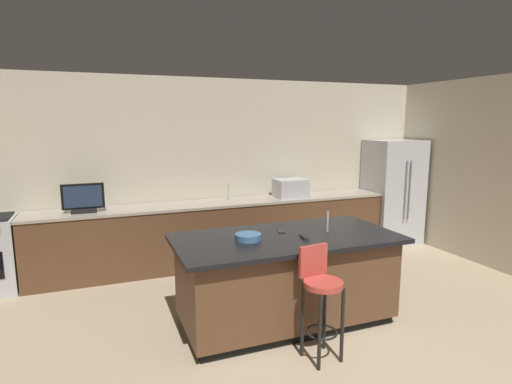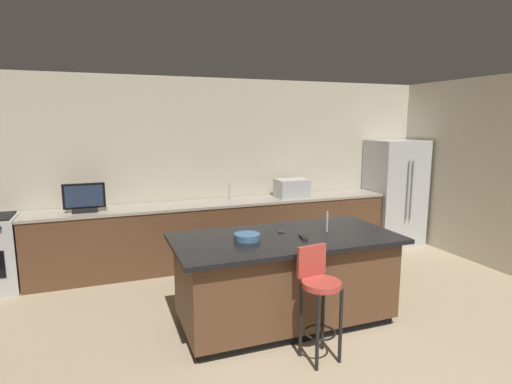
{
  "view_description": "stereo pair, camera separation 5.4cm",
  "coord_description": "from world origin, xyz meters",
  "px_view_note": "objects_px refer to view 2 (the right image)",
  "views": [
    {
      "loc": [
        -1.7,
        -1.57,
        2.07
      ],
      "look_at": [
        0.04,
        2.89,
        1.25
      ],
      "focal_mm": 28.85,
      "sensor_mm": 36.0,
      "label": 1
    },
    {
      "loc": [
        -1.65,
        -1.59,
        2.07
      ],
      "look_at": [
        0.04,
        2.89,
        1.25
      ],
      "focal_mm": 28.85,
      "sensor_mm": 36.0,
      "label": 2
    }
  ],
  "objects_px": {
    "kitchen_island": "(285,279)",
    "bar_stool_center": "(319,293)",
    "cell_phone": "(280,231)",
    "fruit_bowl": "(247,237)",
    "microwave": "(292,188)",
    "tv_remote": "(303,237)",
    "refrigerator": "(394,192)",
    "tv_monitor": "(84,199)"
  },
  "relations": [
    {
      "from": "refrigerator",
      "to": "tv_remote",
      "type": "xyz_separation_m",
      "value": [
        -2.81,
        -2.1,
        0.05
      ]
    },
    {
      "from": "bar_stool_center",
      "to": "fruit_bowl",
      "type": "distance_m",
      "value": 0.89
    },
    {
      "from": "refrigerator",
      "to": "microwave",
      "type": "distance_m",
      "value": 1.92
    },
    {
      "from": "tv_monitor",
      "to": "tv_remote",
      "type": "distance_m",
      "value": 2.94
    },
    {
      "from": "bar_stool_center",
      "to": "tv_remote",
      "type": "relative_size",
      "value": 5.89
    },
    {
      "from": "refrigerator",
      "to": "bar_stool_center",
      "type": "height_order",
      "value": "refrigerator"
    },
    {
      "from": "kitchen_island",
      "to": "tv_monitor",
      "type": "height_order",
      "value": "tv_monitor"
    },
    {
      "from": "fruit_bowl",
      "to": "cell_phone",
      "type": "xyz_separation_m",
      "value": [
        0.43,
        0.17,
        -0.03
      ]
    },
    {
      "from": "tv_monitor",
      "to": "cell_phone",
      "type": "bearing_deg",
      "value": -42.16
    },
    {
      "from": "microwave",
      "to": "bar_stool_center",
      "type": "bearing_deg",
      "value": -110.74
    },
    {
      "from": "cell_phone",
      "to": "microwave",
      "type": "bearing_deg",
      "value": 79.15
    },
    {
      "from": "cell_phone",
      "to": "fruit_bowl",
      "type": "bearing_deg",
      "value": -140.38
    },
    {
      "from": "cell_phone",
      "to": "bar_stool_center",
      "type": "bearing_deg",
      "value": -73.87
    },
    {
      "from": "refrigerator",
      "to": "bar_stool_center",
      "type": "xyz_separation_m",
      "value": [
        -2.94,
        -2.67,
        -0.28
      ]
    },
    {
      "from": "fruit_bowl",
      "to": "tv_remote",
      "type": "xyz_separation_m",
      "value": [
        0.54,
        -0.14,
        -0.02
      ]
    },
    {
      "from": "kitchen_island",
      "to": "cell_phone",
      "type": "relative_size",
      "value": 15.15
    },
    {
      "from": "tv_monitor",
      "to": "bar_stool_center",
      "type": "relative_size",
      "value": 0.51
    },
    {
      "from": "bar_stool_center",
      "to": "cell_phone",
      "type": "bearing_deg",
      "value": 80.39
    },
    {
      "from": "tv_monitor",
      "to": "fruit_bowl",
      "type": "height_order",
      "value": "tv_monitor"
    },
    {
      "from": "refrigerator",
      "to": "bar_stool_center",
      "type": "bearing_deg",
      "value": -137.77
    },
    {
      "from": "cell_phone",
      "to": "refrigerator",
      "type": "bearing_deg",
      "value": 49.34
    },
    {
      "from": "kitchen_island",
      "to": "tv_remote",
      "type": "height_order",
      "value": "tv_remote"
    },
    {
      "from": "cell_phone",
      "to": "tv_remote",
      "type": "bearing_deg",
      "value": -53.53
    },
    {
      "from": "bar_stool_center",
      "to": "fruit_bowl",
      "type": "bearing_deg",
      "value": 111.72
    },
    {
      "from": "tv_monitor",
      "to": "fruit_bowl",
      "type": "bearing_deg",
      "value": -51.9
    },
    {
      "from": "cell_phone",
      "to": "tv_remote",
      "type": "relative_size",
      "value": 0.88
    },
    {
      "from": "kitchen_island",
      "to": "tv_remote",
      "type": "bearing_deg",
      "value": -46.46
    },
    {
      "from": "tv_remote",
      "to": "fruit_bowl",
      "type": "bearing_deg",
      "value": 175.42
    },
    {
      "from": "tv_remote",
      "to": "refrigerator",
      "type": "bearing_deg",
      "value": 46.96
    },
    {
      "from": "fruit_bowl",
      "to": "tv_monitor",
      "type": "bearing_deg",
      "value": 128.1
    },
    {
      "from": "kitchen_island",
      "to": "fruit_bowl",
      "type": "bearing_deg",
      "value": 179.0
    },
    {
      "from": "refrigerator",
      "to": "tv_remote",
      "type": "distance_m",
      "value": 3.51
    },
    {
      "from": "tv_monitor",
      "to": "tv_remote",
      "type": "height_order",
      "value": "tv_monitor"
    },
    {
      "from": "kitchen_island",
      "to": "cell_phone",
      "type": "height_order",
      "value": "cell_phone"
    },
    {
      "from": "refrigerator",
      "to": "fruit_bowl",
      "type": "distance_m",
      "value": 3.88
    },
    {
      "from": "bar_stool_center",
      "to": "fruit_bowl",
      "type": "relative_size",
      "value": 3.91
    },
    {
      "from": "refrigerator",
      "to": "microwave",
      "type": "xyz_separation_m",
      "value": [
        -1.92,
        0.04,
        0.18
      ]
    },
    {
      "from": "bar_stool_center",
      "to": "tv_remote",
      "type": "bearing_deg",
      "value": 69.06
    },
    {
      "from": "kitchen_island",
      "to": "bar_stool_center",
      "type": "xyz_separation_m",
      "value": [
        -0.0,
        -0.71,
        0.13
      ]
    },
    {
      "from": "refrigerator",
      "to": "fruit_bowl",
      "type": "xyz_separation_m",
      "value": [
        -3.35,
        -1.96,
        0.08
      ]
    },
    {
      "from": "microwave",
      "to": "bar_stool_center",
      "type": "relative_size",
      "value": 0.48
    },
    {
      "from": "microwave",
      "to": "cell_phone",
      "type": "xyz_separation_m",
      "value": [
        -1.0,
        -1.83,
        -0.13
      ]
    }
  ]
}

